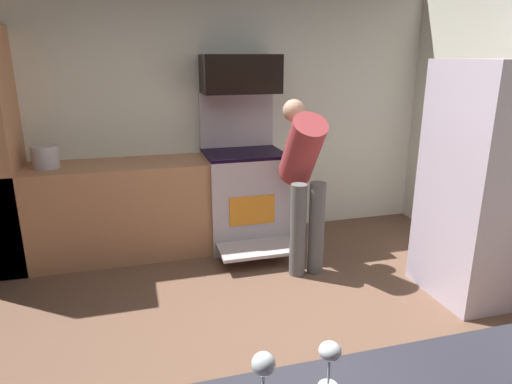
% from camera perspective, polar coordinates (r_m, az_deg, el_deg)
% --- Properties ---
extents(ground_plane, '(5.20, 4.80, 0.02)m').
position_cam_1_polar(ground_plane, '(2.99, 0.30, -21.65)').
color(ground_plane, brown).
extents(wall_back, '(5.20, 0.12, 2.60)m').
position_cam_1_polar(wall_back, '(4.67, -7.67, 9.93)').
color(wall_back, silver).
rests_on(wall_back, ground).
extents(lower_cabinet_run, '(2.40, 0.60, 0.90)m').
position_cam_1_polar(lower_cabinet_run, '(4.46, -18.08, -2.31)').
color(lower_cabinet_run, '#B77C55').
rests_on(lower_cabinet_run, ground).
extents(oven_range, '(0.76, 1.03, 1.50)m').
position_cam_1_polar(oven_range, '(4.55, -1.56, -0.34)').
color(oven_range, '#BCB1B7').
rests_on(oven_range, ground).
extents(microwave, '(0.74, 0.38, 0.36)m').
position_cam_1_polar(microwave, '(4.44, -1.99, 14.70)').
color(microwave, black).
rests_on(microwave, oven_range).
extents(refrigerator, '(0.90, 0.76, 1.83)m').
position_cam_1_polar(refrigerator, '(3.93, 28.02, 1.04)').
color(refrigerator, '#BFB2C6').
rests_on(refrigerator, ground).
extents(person_cook, '(0.31, 0.62, 1.49)m').
position_cam_1_polar(person_cook, '(3.91, 5.97, 2.33)').
color(person_cook, '#5A5A5A').
rests_on(person_cook, ground).
extents(wine_glass_near, '(0.07, 0.07, 0.15)m').
position_cam_1_polar(wine_glass_near, '(1.37, 0.95, -21.17)').
color(wine_glass_near, silver).
rests_on(wine_glass_near, counter_island).
extents(wine_glass_far, '(0.07, 0.07, 0.15)m').
position_cam_1_polar(wine_glass_far, '(1.42, 9.31, -19.58)').
color(wine_glass_far, silver).
rests_on(wine_glass_far, counter_island).
extents(stock_pot, '(0.23, 0.23, 0.20)m').
position_cam_1_polar(stock_pot, '(4.38, -25.10, 4.03)').
color(stock_pot, '#B7B0B6').
rests_on(stock_pot, lower_cabinet_run).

